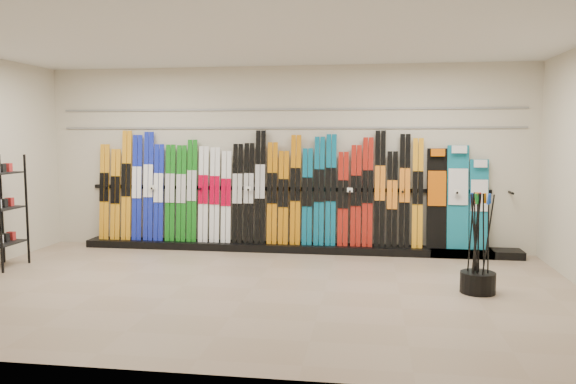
# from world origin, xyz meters

# --- Properties ---
(floor) EXTENTS (8.00, 8.00, 0.00)m
(floor) POSITION_xyz_m (0.00, 0.00, 0.00)
(floor) COLOR gray
(floor) RESTS_ON ground
(back_wall) EXTENTS (8.00, 0.00, 8.00)m
(back_wall) POSITION_xyz_m (0.00, 2.50, 1.50)
(back_wall) COLOR beige
(back_wall) RESTS_ON floor
(ceiling) EXTENTS (8.00, 8.00, 0.00)m
(ceiling) POSITION_xyz_m (0.00, 0.00, 3.00)
(ceiling) COLOR silver
(ceiling) RESTS_ON back_wall
(ski_rack_base) EXTENTS (8.00, 0.40, 0.12)m
(ski_rack_base) POSITION_xyz_m (0.22, 2.28, 0.06)
(ski_rack_base) COLOR black
(ski_rack_base) RESTS_ON floor
(skis) EXTENTS (5.38, 0.20, 1.84)m
(skis) POSITION_xyz_m (-0.44, 2.31, 0.95)
(skis) COLOR orange
(skis) RESTS_ON ski_rack_base
(snowboards) EXTENTS (0.93, 0.25, 1.61)m
(snowboards) POSITION_xyz_m (2.75, 2.36, 0.88)
(snowboards) COLOR black
(snowboards) RESTS_ON ski_rack_base
(accessory_rack) EXTENTS (0.40, 0.60, 1.60)m
(accessory_rack) POSITION_xyz_m (-3.75, 0.57, 0.80)
(accessory_rack) COLOR black
(accessory_rack) RESTS_ON floor
(pole_bin) EXTENTS (0.42, 0.42, 0.25)m
(pole_bin) POSITION_xyz_m (2.71, 0.22, 0.12)
(pole_bin) COLOR black
(pole_bin) RESTS_ON floor
(ski_poles) EXTENTS (0.28, 0.28, 1.18)m
(ski_poles) POSITION_xyz_m (2.70, 0.22, 0.61)
(ski_poles) COLOR black
(ski_poles) RESTS_ON pole_bin
(slatwall_rail_0) EXTENTS (7.60, 0.02, 0.03)m
(slatwall_rail_0) POSITION_xyz_m (0.00, 2.48, 2.00)
(slatwall_rail_0) COLOR gray
(slatwall_rail_0) RESTS_ON back_wall
(slatwall_rail_1) EXTENTS (7.60, 0.02, 0.03)m
(slatwall_rail_1) POSITION_xyz_m (0.00, 2.48, 2.30)
(slatwall_rail_1) COLOR gray
(slatwall_rail_1) RESTS_ON back_wall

